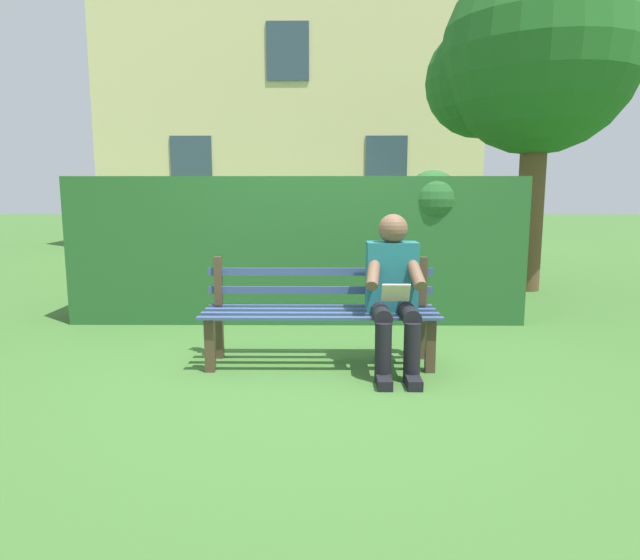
% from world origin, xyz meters
% --- Properties ---
extents(ground, '(60.00, 60.00, 0.00)m').
position_xyz_m(ground, '(0.00, 0.00, 0.00)').
color(ground, '#3D6B2D').
extents(park_bench, '(1.78, 0.50, 0.81)m').
position_xyz_m(park_bench, '(0.00, -0.06, 0.40)').
color(park_bench, '#4C3828').
rests_on(park_bench, ground).
extents(person_seated, '(0.44, 0.73, 1.15)m').
position_xyz_m(person_seated, '(-0.54, 0.10, 0.61)').
color(person_seated, '#1E6672').
rests_on(person_seated, ground).
extents(hedge_backdrop, '(4.54, 0.69, 1.53)m').
position_xyz_m(hedge_backdrop, '(0.23, -1.58, 0.77)').
color(hedge_backdrop, '#265B28').
rests_on(hedge_backdrop, ground).
extents(tree, '(2.63, 2.50, 4.30)m').
position_xyz_m(tree, '(-2.67, -3.40, 2.98)').
color(tree, brown).
rests_on(tree, ground).
extents(building_facade, '(8.49, 3.24, 6.87)m').
position_xyz_m(building_facade, '(0.75, -9.78, 3.44)').
color(building_facade, beige).
rests_on(building_facade, ground).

